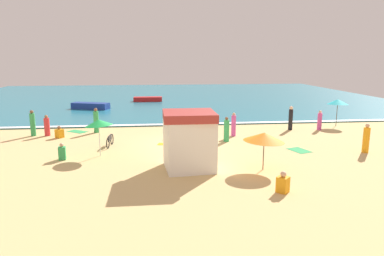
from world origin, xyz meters
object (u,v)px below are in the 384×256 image
at_px(beachgoer_5, 227,130).
at_px(beachgoer_0, 211,126).
at_px(beachgoer_4, 366,139).
at_px(beachgoer_11, 33,124).
at_px(beachgoer_10, 283,183).
at_px(small_boat_1, 91,106).
at_px(lifeguard_cabana, 189,140).
at_px(parked_bicycle, 110,140).
at_px(beach_umbrella_1, 99,123).
at_px(beachgoer_1, 59,133).
at_px(beach_umbrella_5, 264,137).
at_px(beachgoer_7, 47,126).
at_px(small_boat_0, 148,99).
at_px(beach_umbrella_3, 338,102).
at_px(beachgoer_9, 320,121).
at_px(beachgoer_12, 291,118).
at_px(beachgoer_6, 96,121).
at_px(beachgoer_2, 181,123).
at_px(beachgoer_8, 62,152).
at_px(beachgoer_3, 234,125).

bearing_deg(beachgoer_5, beachgoer_0, 119.72).
distance_m(beachgoer_4, beachgoer_11, 22.72).
relative_size(beachgoer_10, small_boat_1, 0.22).
height_order(lifeguard_cabana, parked_bicycle, lifeguard_cabana).
bearing_deg(beachgoer_10, beach_umbrella_1, 142.23).
bearing_deg(beachgoer_1, beach_umbrella_5, -35.37).
height_order(beachgoer_7, small_boat_1, beachgoer_7).
height_order(beachgoer_1, beachgoer_5, beachgoer_5).
bearing_deg(small_boat_1, small_boat_0, 44.63).
bearing_deg(beach_umbrella_5, beach_umbrella_3, 47.88).
xyz_separation_m(beach_umbrella_1, beachgoer_9, (16.29, 5.80, -1.26)).
distance_m(lifeguard_cabana, beachgoer_9, 14.37).
distance_m(beach_umbrella_1, beachgoer_12, 15.29).
bearing_deg(parked_bicycle, lifeguard_cabana, -48.61).
distance_m(beach_umbrella_1, beachgoer_10, 11.01).
height_order(beach_umbrella_5, beachgoer_6, beach_umbrella_5).
height_order(parked_bicycle, beachgoer_1, beachgoer_1).
distance_m(beachgoer_7, beachgoer_9, 20.94).
bearing_deg(small_boat_1, beachgoer_6, -78.57).
distance_m(beachgoer_2, small_boat_0, 20.11).
bearing_deg(beachgoer_1, beachgoer_8, -74.67).
bearing_deg(beachgoer_2, small_boat_0, 97.65).
bearing_deg(beachgoer_8, small_boat_0, 80.02).
xyz_separation_m(beach_umbrella_3, beachgoer_3, (-9.48, -2.83, -1.23)).
bearing_deg(beachgoer_5, beach_umbrella_1, -161.36).
bearing_deg(beach_umbrella_5, beachgoer_0, 100.67).
bearing_deg(beachgoer_6, beach_umbrella_1, -79.79).
height_order(lifeguard_cabana, beachgoer_4, lifeguard_cabana).
bearing_deg(beachgoer_0, small_boat_1, 126.53).
bearing_deg(beachgoer_9, parked_bicycle, -167.60).
relative_size(lifeguard_cabana, beachgoer_2, 1.71).
xyz_separation_m(beachgoer_3, beachgoer_10, (-0.38, -11.06, -0.42)).
distance_m(beachgoer_5, beachgoer_6, 10.15).
xyz_separation_m(lifeguard_cabana, beachgoer_8, (-6.97, 2.44, -1.11)).
relative_size(beach_umbrella_1, small_boat_0, 0.61).
distance_m(lifeguard_cabana, beachgoer_2, 8.24).
xyz_separation_m(parked_bicycle, beachgoer_10, (8.31, -8.96, 0.01)).
distance_m(beach_umbrella_3, beachgoer_0, 11.67).
bearing_deg(parked_bicycle, beachgoer_3, 13.59).
xyz_separation_m(beach_umbrella_5, small_boat_1, (-12.42, 22.59, -1.29)).
bearing_deg(beach_umbrella_3, beachgoer_0, -165.18).
relative_size(beach_umbrella_1, beach_umbrella_3, 0.98).
bearing_deg(beachgoer_12, beachgoer_7, -179.69).
distance_m(parked_bicycle, beachgoer_7, 6.18).
relative_size(beachgoer_2, small_boat_1, 0.41).
distance_m(beachgoer_0, beachgoer_8, 10.45).
bearing_deg(small_boat_0, beach_umbrella_1, -95.67).
relative_size(beachgoer_4, beachgoer_12, 0.94).
bearing_deg(beachgoer_8, beachgoer_1, 105.33).
bearing_deg(beachgoer_4, beachgoer_2, 149.90).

